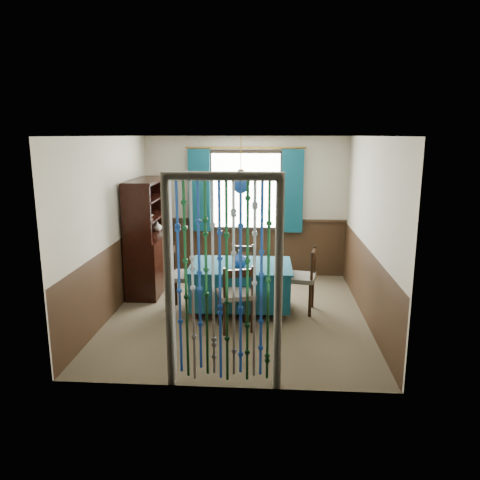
# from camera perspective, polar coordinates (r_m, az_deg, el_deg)

# --- Properties ---
(floor) EXTENTS (4.00, 4.00, 0.00)m
(floor) POSITION_cam_1_polar(r_m,az_deg,el_deg) (6.80, -0.27, -9.01)
(floor) COLOR brown
(floor) RESTS_ON ground
(ceiling) EXTENTS (4.00, 4.00, 0.00)m
(ceiling) POSITION_cam_1_polar(r_m,az_deg,el_deg) (6.32, -0.29, 12.55)
(ceiling) COLOR silver
(ceiling) RESTS_ON ground
(wall_back) EXTENTS (3.60, 0.00, 3.60)m
(wall_back) POSITION_cam_1_polar(r_m,az_deg,el_deg) (8.41, 0.71, 4.04)
(wall_back) COLOR beige
(wall_back) RESTS_ON ground
(wall_front) EXTENTS (3.60, 0.00, 3.60)m
(wall_front) POSITION_cam_1_polar(r_m,az_deg,el_deg) (4.51, -2.13, -3.61)
(wall_front) COLOR beige
(wall_front) RESTS_ON ground
(wall_left) EXTENTS (0.00, 4.00, 4.00)m
(wall_left) POSITION_cam_1_polar(r_m,az_deg,el_deg) (6.81, -15.56, 1.52)
(wall_left) COLOR beige
(wall_left) RESTS_ON ground
(wall_right) EXTENTS (0.00, 4.00, 4.00)m
(wall_right) POSITION_cam_1_polar(r_m,az_deg,el_deg) (6.57, 15.59, 1.11)
(wall_right) COLOR beige
(wall_right) RESTS_ON ground
(wainscot_back) EXTENTS (3.60, 0.00, 3.60)m
(wainscot_back) POSITION_cam_1_polar(r_m,az_deg,el_deg) (8.54, 0.69, -0.96)
(wainscot_back) COLOR #372314
(wainscot_back) RESTS_ON ground
(wainscot_front) EXTENTS (3.60, 0.00, 3.60)m
(wainscot_front) POSITION_cam_1_polar(r_m,az_deg,el_deg) (4.79, -2.04, -12.21)
(wainscot_front) COLOR #372314
(wainscot_front) RESTS_ON ground
(wainscot_left) EXTENTS (0.00, 4.00, 4.00)m
(wainscot_left) POSITION_cam_1_polar(r_m,az_deg,el_deg) (6.99, -15.08, -4.52)
(wainscot_left) COLOR #372314
(wainscot_left) RESTS_ON ground
(wainscot_right) EXTENTS (0.00, 4.00, 4.00)m
(wainscot_right) POSITION_cam_1_polar(r_m,az_deg,el_deg) (6.75, 15.09, -5.14)
(wainscot_right) COLOR #372314
(wainscot_right) RESTS_ON ground
(window) EXTENTS (1.32, 0.12, 1.42)m
(window) POSITION_cam_1_polar(r_m,az_deg,el_deg) (8.32, 0.70, 6.03)
(window) COLOR black
(window) RESTS_ON wall_back
(doorway) EXTENTS (1.16, 0.12, 2.18)m
(doorway) POSITION_cam_1_polar(r_m,az_deg,el_deg) (4.62, -2.03, -5.79)
(doorway) COLOR silver
(doorway) RESTS_ON ground
(dining_table) EXTENTS (1.47, 1.04, 0.70)m
(dining_table) POSITION_cam_1_polar(r_m,az_deg,el_deg) (6.80, 0.09, -5.34)
(dining_table) COLOR #0F4151
(dining_table) RESTS_ON floor
(chair_near) EXTENTS (0.55, 0.54, 0.90)m
(chair_near) POSITION_cam_1_polar(r_m,az_deg,el_deg) (6.12, -0.48, -6.75)
(chair_near) COLOR black
(chair_near) RESTS_ON floor
(chair_far) EXTENTS (0.42, 0.40, 0.82)m
(chair_far) POSITION_cam_1_polar(r_m,az_deg,el_deg) (7.40, 0.24, -3.62)
(chair_far) COLOR black
(chair_far) RESTS_ON floor
(chair_left) EXTENTS (0.47, 0.49, 0.98)m
(chair_left) POSITION_cam_1_polar(r_m,az_deg,el_deg) (6.83, -6.95, -4.44)
(chair_left) COLOR black
(chair_left) RESTS_ON floor
(chair_right) EXTENTS (0.52, 0.53, 0.94)m
(chair_right) POSITION_cam_1_polar(r_m,az_deg,el_deg) (6.82, 7.50, -4.63)
(chair_right) COLOR black
(chair_right) RESTS_ON floor
(sideboard) EXTENTS (0.50, 1.40, 1.82)m
(sideboard) POSITION_cam_1_polar(r_m,az_deg,el_deg) (7.85, -10.99, -1.47)
(sideboard) COLOR black
(sideboard) RESTS_ON floor
(pendant_lamp) EXTENTS (0.26, 0.26, 0.78)m
(pendant_lamp) POSITION_cam_1_polar(r_m,az_deg,el_deg) (6.50, 0.10, 7.12)
(pendant_lamp) COLOR olive
(pendant_lamp) RESTS_ON ceiling
(vase_table) EXTENTS (0.24, 0.24, 0.21)m
(vase_table) POSITION_cam_1_polar(r_m,az_deg,el_deg) (6.58, -0.03, -2.39)
(vase_table) COLOR navy
(vase_table) RESTS_ON dining_table
(bowl_shelf) EXTENTS (0.26, 0.26, 0.05)m
(bowl_shelf) POSITION_cam_1_polar(r_m,az_deg,el_deg) (7.47, -11.23, 2.86)
(bowl_shelf) COLOR beige
(bowl_shelf) RESTS_ON sideboard
(vase_sideboard) EXTENTS (0.21, 0.21, 0.18)m
(vase_sideboard) POSITION_cam_1_polar(r_m,az_deg,el_deg) (8.11, -10.02, 1.72)
(vase_sideboard) COLOR beige
(vase_sideboard) RESTS_ON sideboard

